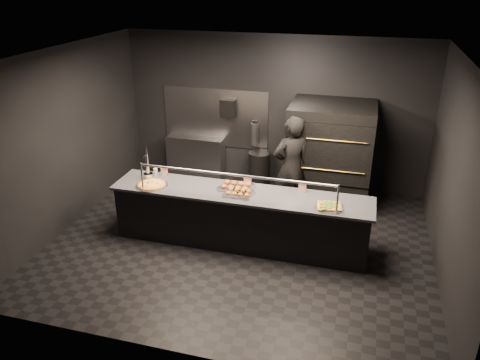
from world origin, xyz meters
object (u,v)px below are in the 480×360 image
(trash_bin, at_px, (259,169))
(worker, at_px, (291,168))
(slider_tray_b, at_px, (239,193))
(round_pizza, at_px, (152,185))
(square_pizza, at_px, (329,206))
(slider_tray_a, at_px, (236,186))
(fire_extinguisher, at_px, (255,134))
(prep_shelf, at_px, (196,157))
(service_counter, at_px, (240,218))
(towel_dispenser, at_px, (228,108))
(pizza_oven, at_px, (330,154))
(beer_tap, at_px, (148,169))

(trash_bin, xyz_separation_m, worker, (0.80, -1.05, 0.56))
(trash_bin, bearing_deg, slider_tray_b, -85.04)
(round_pizza, height_order, square_pizza, square_pizza)
(slider_tray_a, bearing_deg, fire_extinguisher, 96.27)
(slider_tray_a, relative_size, trash_bin, 0.80)
(trash_bin, distance_m, worker, 1.44)
(round_pizza, relative_size, slider_tray_b, 1.06)
(prep_shelf, bearing_deg, fire_extinguisher, 3.66)
(worker, bearing_deg, fire_extinguisher, -85.94)
(service_counter, relative_size, round_pizza, 7.99)
(service_counter, bearing_deg, towel_dispenser, 110.63)
(service_counter, bearing_deg, prep_shelf, 124.59)
(service_counter, distance_m, square_pizza, 1.47)
(prep_shelf, height_order, trash_bin, prep_shelf)
(service_counter, height_order, slider_tray_b, service_counter)
(prep_shelf, bearing_deg, round_pizza, -85.98)
(pizza_oven, height_order, beer_tap, pizza_oven)
(towel_dispenser, relative_size, fire_extinguisher, 0.69)
(pizza_oven, bearing_deg, beer_tap, -147.30)
(round_pizza, bearing_deg, service_counter, 5.57)
(prep_shelf, bearing_deg, slider_tray_a, -55.64)
(service_counter, bearing_deg, pizza_oven, 57.73)
(beer_tap, distance_m, trash_bin, 2.64)
(slider_tray_a, xyz_separation_m, trash_bin, (-0.10, 2.09, -0.58))
(towel_dispenser, height_order, slider_tray_b, towel_dispenser)
(trash_bin, bearing_deg, service_counter, -84.85)
(prep_shelf, xyz_separation_m, worker, (2.20, -1.15, 0.48))
(round_pizza, bearing_deg, prep_shelf, 94.02)
(prep_shelf, relative_size, towel_dispenser, 3.43)
(beer_tap, bearing_deg, prep_shelf, 90.00)
(towel_dispenser, height_order, slider_tray_a, towel_dispenser)
(service_counter, height_order, beer_tap, beer_tap)
(towel_dispenser, relative_size, worker, 0.19)
(prep_shelf, bearing_deg, service_counter, -55.41)
(towel_dispenser, distance_m, worker, 2.04)
(beer_tap, height_order, slider_tray_a, beer_tap)
(pizza_oven, bearing_deg, round_pizza, -142.18)
(fire_extinguisher, bearing_deg, prep_shelf, -176.34)
(beer_tap, xyz_separation_m, slider_tray_b, (1.60, -0.18, -0.14))
(service_counter, xyz_separation_m, towel_dispenser, (-0.90, 2.39, 1.09))
(prep_shelf, xyz_separation_m, square_pizza, (2.99, -2.47, 0.49))
(pizza_oven, height_order, worker, pizza_oven)
(prep_shelf, bearing_deg, trash_bin, -4.09)
(square_pizza, bearing_deg, pizza_oven, 95.16)
(prep_shelf, bearing_deg, square_pizza, -39.61)
(beer_tap, xyz_separation_m, square_pizza, (2.99, -0.25, -0.15))
(slider_tray_a, bearing_deg, worker, 55.96)
(pizza_oven, bearing_deg, worker, -129.19)
(towel_dispenser, distance_m, trash_bin, 1.38)
(fire_extinguisher, bearing_deg, beer_tap, -118.54)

